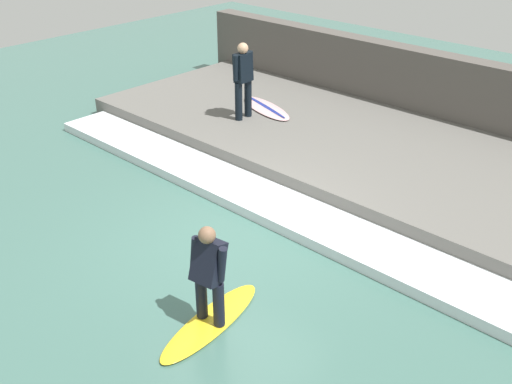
{
  "coord_description": "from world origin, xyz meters",
  "views": [
    {
      "loc": [
        -5.67,
        -5.71,
        5.24
      ],
      "look_at": [
        0.5,
        0.0,
        0.7
      ],
      "focal_mm": 42.0,
      "sensor_mm": 36.0,
      "label": 1
    }
  ],
  "objects": [
    {
      "name": "back_wall",
      "position": [
        6.37,
        0.0,
        0.88
      ],
      "size": [
        0.5,
        13.43,
        1.76
      ],
      "primitive_type": "cube",
      "color": "#544F49",
      "rests_on": "ground_plane"
    },
    {
      "name": "wave_foam_crest",
      "position": [
        1.18,
        0.0,
        0.09
      ],
      "size": [
        1.08,
        12.15,
        0.18
      ],
      "primitive_type": "cube",
      "color": "silver",
      "rests_on": "ground_plane"
    },
    {
      "name": "surfer_riding",
      "position": [
        -1.61,
        -1.15,
        0.85
      ],
      "size": [
        0.43,
        0.59,
        1.42
      ],
      "color": "black",
      "rests_on": "surfboard_riding"
    },
    {
      "name": "concrete_ledge",
      "position": [
        3.92,
        0.0,
        0.2
      ],
      "size": [
        4.4,
        12.79,
        0.41
      ],
      "primitive_type": "cube",
      "color": "#66635E",
      "rests_on": "ground_plane"
    },
    {
      "name": "surfer_waiting_near",
      "position": [
        3.24,
        2.92,
        1.34
      ],
      "size": [
        0.57,
        0.27,
        1.66
      ],
      "color": "black",
      "rests_on": "concrete_ledge"
    },
    {
      "name": "surfboard_riding",
      "position": [
        -1.61,
        -1.15,
        0.03
      ],
      "size": [
        1.93,
        0.75,
        0.06
      ],
      "color": "yellow",
      "rests_on": "ground_plane"
    },
    {
      "name": "ground_plane",
      "position": [
        0.0,
        0.0,
        0.0
      ],
      "size": [
        28.0,
        28.0,
        0.0
      ],
      "primitive_type": "plane",
      "color": "#426B60"
    },
    {
      "name": "surfboard_waiting_near",
      "position": [
        3.98,
        2.91,
        0.44
      ],
      "size": [
        1.1,
        1.88,
        0.07
      ],
      "color": "beige",
      "rests_on": "concrete_ledge"
    }
  ]
}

